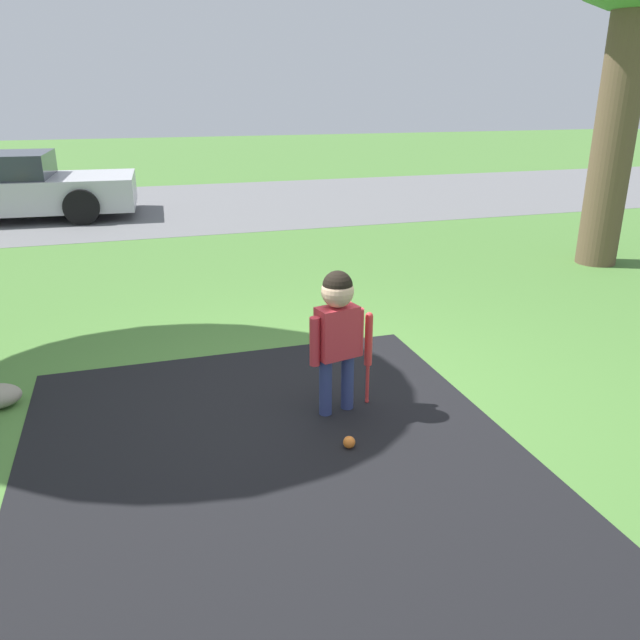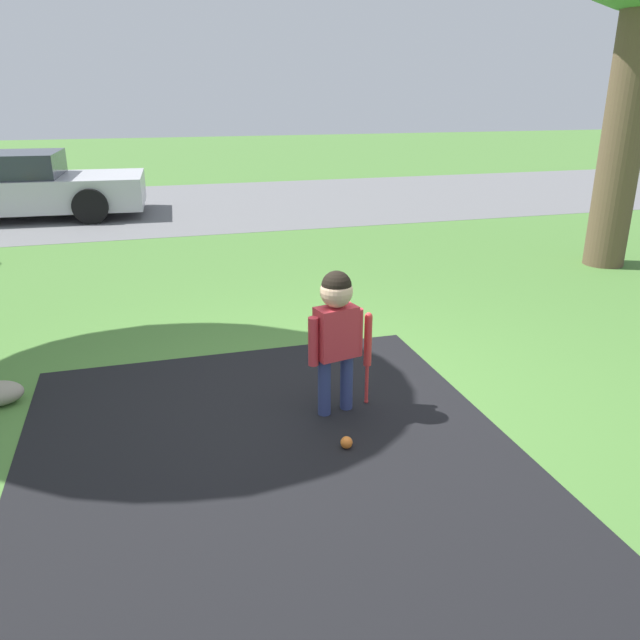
% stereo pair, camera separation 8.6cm
% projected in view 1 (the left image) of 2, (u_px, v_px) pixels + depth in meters
% --- Properties ---
extents(ground_plane, '(60.00, 60.00, 0.00)m').
position_uv_depth(ground_plane, '(317.00, 396.00, 4.72)').
color(ground_plane, '#477533').
extents(street_strip, '(40.00, 6.00, 0.01)m').
position_uv_depth(street_strip, '(190.00, 205.00, 12.72)').
color(street_strip, slate).
rests_on(street_strip, ground).
extents(child, '(0.42, 0.22, 1.05)m').
position_uv_depth(child, '(337.00, 323.00, 4.26)').
color(child, navy).
rests_on(child, ground).
extents(baseball_bat, '(0.06, 0.06, 0.71)m').
position_uv_depth(baseball_bat, '(368.00, 345.00, 4.46)').
color(baseball_bat, red).
rests_on(baseball_bat, ground).
extents(sports_ball, '(0.08, 0.08, 0.08)m').
position_uv_depth(sports_ball, '(349.00, 442.00, 4.01)').
color(sports_ball, orange).
rests_on(sports_ball, ground).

